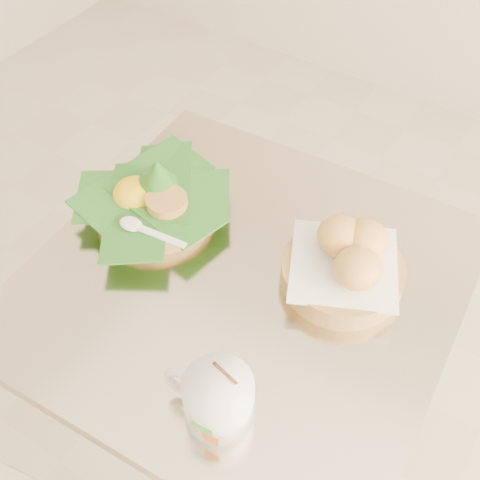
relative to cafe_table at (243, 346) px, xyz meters
The scene contains 5 objects.
floor 0.56m from the cafe_table, 161.33° to the right, with size 3.60×3.60×0.00m, color beige.
cafe_table is the anchor object (origin of this frame).
rice_basket 0.35m from the cafe_table, 168.62° to the left, with size 0.28×0.28×0.14m.
bread_basket 0.31m from the cafe_table, 31.91° to the left, with size 0.23×0.23×0.11m.
coffee_mug 0.36m from the cafe_table, 66.51° to the right, with size 0.14×0.10×0.17m.
Camera 1 is at (0.50, -0.48, 1.56)m, focal length 45.00 mm.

